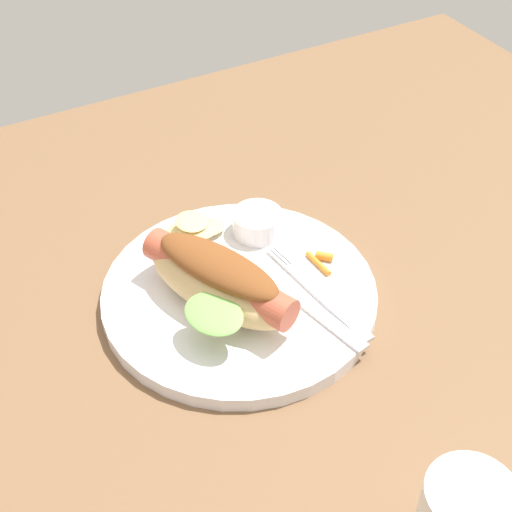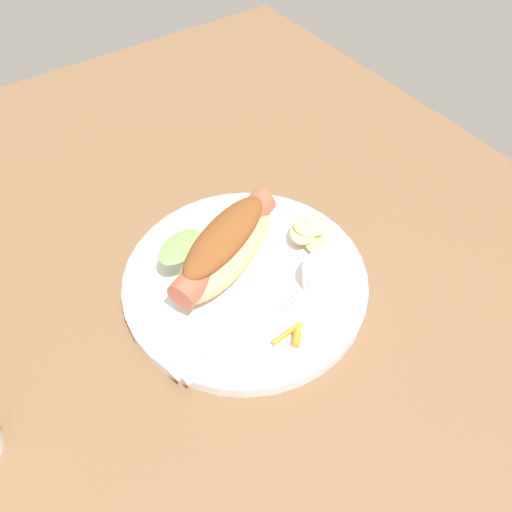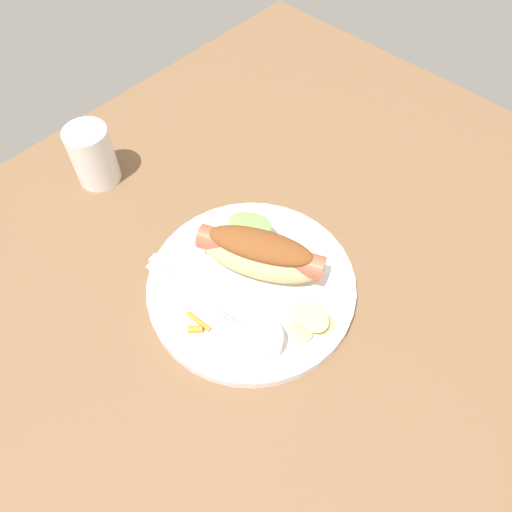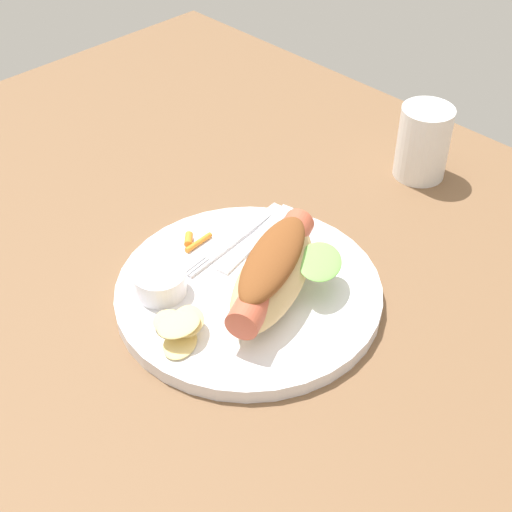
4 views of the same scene
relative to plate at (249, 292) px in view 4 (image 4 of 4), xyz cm
name	(u,v)px [view 4 (image 4 of 4)]	position (x,y,z in cm)	size (l,w,h in cm)	color
ground_plane	(242,291)	(-1.96, 0.83, -1.70)	(120.00, 90.00, 1.80)	brown
plate	(249,292)	(0.00, 0.00, 0.00)	(27.71, 27.71, 1.60)	white
hot_dog	(276,270)	(2.66, 1.25, 4.02)	(12.51, 17.52, 6.23)	#DBB77A
sauce_ramekin	(160,282)	(-5.82, -6.92, 2.10)	(5.44, 5.44, 2.60)	white
fork	(237,237)	(-6.58, 4.60, 1.00)	(2.99, 15.72, 0.40)	silver
knife	(257,238)	(-4.94, 6.06, 0.98)	(13.60, 1.40, 0.36)	silver
chips_pile	(180,327)	(0.42, -9.52, 1.99)	(6.90, 6.91, 2.49)	#E7CD7F
carrot_garnish	(193,241)	(-9.33, 0.43, 1.17)	(2.47, 3.82, 0.88)	orange
drinking_cup	(423,142)	(-1.29, 31.60, 3.91)	(6.52, 6.52, 9.42)	white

